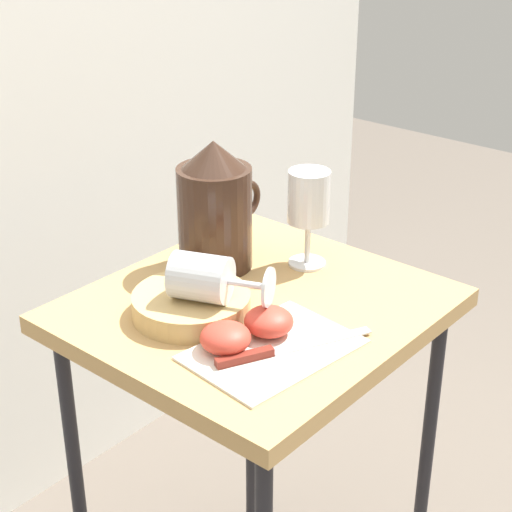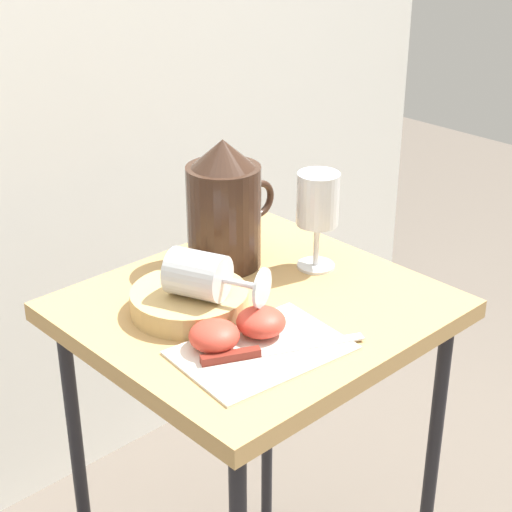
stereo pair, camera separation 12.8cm
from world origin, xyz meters
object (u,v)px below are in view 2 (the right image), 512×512
at_px(pitcher, 224,215).
at_px(knife, 259,352).
at_px(table, 256,343).
at_px(wine_glass_upright, 318,205).
at_px(apple_half_right, 261,322).
at_px(apple_half_left, 214,336).
at_px(basket_tray, 189,301).
at_px(wine_glass_tipped_near, 200,275).

xyz_separation_m(pitcher, knife, (-0.16, -0.26, -0.08)).
relative_size(table, knife, 3.22).
distance_m(pitcher, wine_glass_upright, 0.16).
relative_size(pitcher, apple_half_right, 3.06).
xyz_separation_m(apple_half_right, knife, (-0.04, -0.04, -0.02)).
bearing_deg(knife, apple_half_left, 120.30).
xyz_separation_m(apple_half_left, apple_half_right, (0.07, -0.02, 0.00)).
bearing_deg(basket_tray, apple_half_left, -112.41).
bearing_deg(knife, pitcher, 57.60).
xyz_separation_m(pitcher, wine_glass_upright, (0.10, -0.12, 0.02)).
distance_m(wine_glass_upright, wine_glass_tipped_near, 0.25).
height_order(basket_tray, apple_half_right, apple_half_right).
xyz_separation_m(wine_glass_upright, apple_half_left, (-0.30, -0.08, -0.09)).
xyz_separation_m(basket_tray, pitcher, (0.15, 0.09, 0.07)).
bearing_deg(apple_half_right, wine_glass_upright, 24.11).
bearing_deg(wine_glass_tipped_near, knife, -95.86).
bearing_deg(wine_glass_tipped_near, apple_half_left, -119.30).
bearing_deg(basket_tray, wine_glass_upright, -6.58).
distance_m(table, knife, 0.18).
bearing_deg(knife, basket_tray, 85.61).
relative_size(table, wine_glass_upright, 4.28).
bearing_deg(apple_half_right, table, 50.75).
bearing_deg(wine_glass_tipped_near, wine_glass_upright, -0.53).
relative_size(pitcher, knife, 0.99).
xyz_separation_m(basket_tray, wine_glass_tipped_near, (0.00, -0.03, 0.05)).
distance_m(wine_glass_upright, knife, 0.32).
relative_size(pitcher, wine_glass_tipped_near, 1.35).
bearing_deg(apple_half_right, knife, -136.11).
height_order(pitcher, apple_half_right, pitcher).
relative_size(table, wine_glass_tipped_near, 4.41).
distance_m(table, wine_glass_upright, 0.25).
distance_m(wine_glass_upright, apple_half_right, 0.26).
distance_m(pitcher, apple_half_right, 0.26).
distance_m(pitcher, wine_glass_tipped_near, 0.19).
relative_size(pitcher, apple_half_left, 3.06).
xyz_separation_m(basket_tray, wine_glass_upright, (0.25, -0.03, 0.10)).
height_order(table, wine_glass_tipped_near, wine_glass_tipped_near).
distance_m(apple_half_left, knife, 0.07).
bearing_deg(apple_half_right, apple_half_left, 166.96).
xyz_separation_m(wine_glass_upright, knife, (-0.26, -0.14, -0.11)).
bearing_deg(basket_tray, apple_half_right, -77.67).
distance_m(basket_tray, knife, 0.17).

